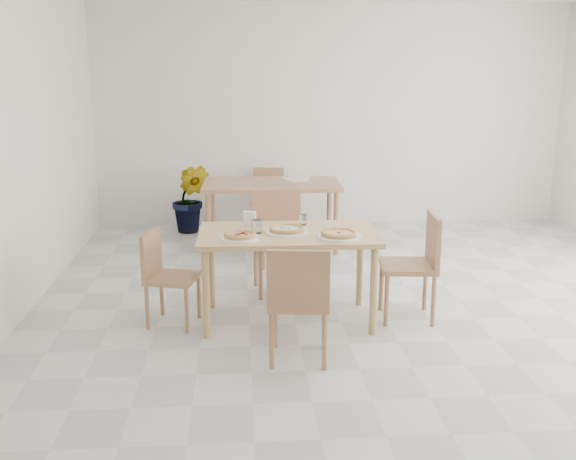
{
  "coord_description": "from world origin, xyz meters",
  "views": [
    {
      "loc": [
        -1.18,
        -5.13,
        2.07
      ],
      "look_at": [
        -0.8,
        0.08,
        0.77
      ],
      "focal_mm": 42.0,
      "sensor_mm": 36.0,
      "label": 1
    }
  ],
  "objects": [
    {
      "name": "fork_a",
      "position": [
        -0.5,
        0.17,
        0.75
      ],
      "size": [
        0.04,
        0.17,
        0.01
      ],
      "primitive_type": "cube",
      "rotation": [
        0.0,
        0.0,
        -0.16
      ],
      "color": "silver",
      "rests_on": "main_table"
    },
    {
      "name": "chair_back_n",
      "position": [
        -0.83,
        3.21,
        0.45
      ],
      "size": [
        0.44,
        0.44,
        0.78
      ],
      "rotation": [
        0.0,
        0.0,
        -0.15
      ],
      "color": "#A17650",
      "rests_on": "ground"
    },
    {
      "name": "pizza_pepperoni",
      "position": [
        -1.19,
        -0.1,
        0.78
      ],
      "size": [
        0.3,
        0.3,
        0.03
      ],
      "rotation": [
        0.0,
        0.0,
        -0.25
      ],
      "color": "#DFB069",
      "rests_on": "plate_pepperoni"
    },
    {
      "name": "plate_pepperoni",
      "position": [
        -1.19,
        -0.1,
        0.76
      ],
      "size": [
        0.3,
        0.3,
        0.02
      ],
      "primitive_type": "cylinder",
      "color": "white",
      "rests_on": "main_table"
    },
    {
      "name": "chair_east",
      "position": [
        0.26,
        0.06,
        0.51
      ],
      "size": [
        0.48,
        0.48,
        0.88
      ],
      "rotation": [
        0.0,
        0.0,
        -1.66
      ],
      "color": "#A17650",
      "rests_on": "ground"
    },
    {
      "name": "plate_margherita",
      "position": [
        -0.42,
        -0.11,
        0.76
      ],
      "size": [
        0.34,
        0.34,
        0.02
      ],
      "primitive_type": "cylinder",
      "color": "white",
      "rests_on": "main_table"
    },
    {
      "name": "pizza_margherita",
      "position": [
        -0.42,
        -0.11,
        0.78
      ],
      "size": [
        0.36,
        0.36,
        0.03
      ],
      "rotation": [
        0.0,
        0.0,
        0.34
      ],
      "color": "#DFB069",
      "rests_on": "plate_margherita"
    },
    {
      "name": "napkin_holder",
      "position": [
        -1.1,
        0.31,
        0.81
      ],
      "size": [
        0.12,
        0.08,
        0.12
      ],
      "rotation": [
        0.0,
        0.0,
        -0.22
      ],
      "color": "silver",
      "rests_on": "main_table"
    },
    {
      "name": "chair_north",
      "position": [
        -0.84,
        0.9,
        0.54
      ],
      "size": [
        0.5,
        0.5,
        0.93
      ],
      "rotation": [
        0.0,
        0.0,
        0.09
      ],
      "color": "#A17650",
      "rests_on": "ground"
    },
    {
      "name": "plate_mushroom",
      "position": [
        -0.81,
        0.06,
        0.76
      ],
      "size": [
        0.35,
        0.35,
        0.02
      ],
      "primitive_type": "cylinder",
      "color": "white",
      "rests_on": "main_table"
    },
    {
      "name": "tumbler_b",
      "position": [
        -0.66,
        0.33,
        0.79
      ],
      "size": [
        0.07,
        0.07,
        0.09
      ],
      "primitive_type": "cylinder",
      "color": "white",
      "rests_on": "main_table"
    },
    {
      "name": "main_table",
      "position": [
        -0.8,
        0.08,
        0.66
      ],
      "size": [
        1.44,
        0.84,
        0.75
      ],
      "rotation": [
        0.0,
        0.0,
        -0.02
      ],
      "color": "tan",
      "rests_on": "ground"
    },
    {
      "name": "plate_empty",
      "position": [
        -0.54,
        2.57,
        0.76
      ],
      "size": [
        0.31,
        0.31,
        0.02
      ],
      "primitive_type": "cylinder",
      "color": "white",
      "rests_on": "second_table"
    },
    {
      "name": "tumbler_a",
      "position": [
        -1.05,
        0.07,
        0.8
      ],
      "size": [
        0.08,
        0.08,
        0.11
      ],
      "primitive_type": "cylinder",
      "color": "white",
      "rests_on": "main_table"
    },
    {
      "name": "chair_west",
      "position": [
        -1.8,
        0.09,
        0.45
      ],
      "size": [
        0.46,
        0.46,
        0.77
      ],
      "rotation": [
        0.0,
        0.0,
        1.33
      ],
      "color": "#A17650",
      "rests_on": "ground"
    },
    {
      "name": "chair_back_s",
      "position": [
        -0.8,
        1.61,
        0.47
      ],
      "size": [
        0.47,
        0.47,
        0.82
      ],
      "rotation": [
        0.0,
        0.0,
        3.32
      ],
      "color": "#A17650",
      "rests_on": "ground"
    },
    {
      "name": "fork_b",
      "position": [
        -1.19,
        0.24,
        0.75
      ],
      "size": [
        0.04,
        0.2,
        0.01
      ],
      "primitive_type": "cube",
      "rotation": [
        0.0,
        0.0,
        -0.11
      ],
      "color": "silver",
      "rests_on": "main_table"
    },
    {
      "name": "chair_south",
      "position": [
        -0.79,
        -0.74,
        0.5
      ],
      "size": [
        0.47,
        0.47,
        0.86
      ],
      "rotation": [
        0.0,
        0.0,
        3.02
      ],
      "color": "#A17650",
      "rests_on": "ground"
    },
    {
      "name": "pizza_mushroom",
      "position": [
        -0.81,
        0.06,
        0.78
      ],
      "size": [
        0.34,
        0.34,
        0.03
      ],
      "rotation": [
        0.0,
        0.0,
        0.23
      ],
      "color": "#DFB069",
      "rests_on": "plate_mushroom"
    },
    {
      "name": "potted_plant",
      "position": [
        -1.79,
        3.15,
        0.43
      ],
      "size": [
        0.54,
        0.47,
        0.86
      ],
      "primitive_type": "imported",
      "rotation": [
        0.0,
        0.0,
        -0.2
      ],
      "color": "#35671F",
      "rests_on": "ground"
    },
    {
      "name": "second_table",
      "position": [
        -0.82,
        2.39,
        0.67
      ],
      "size": [
        1.56,
        0.92,
        0.75
      ],
      "rotation": [
        0.0,
        0.0,
        -0.03
      ],
      "color": "#A17650",
      "rests_on": "ground"
    }
  ]
}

